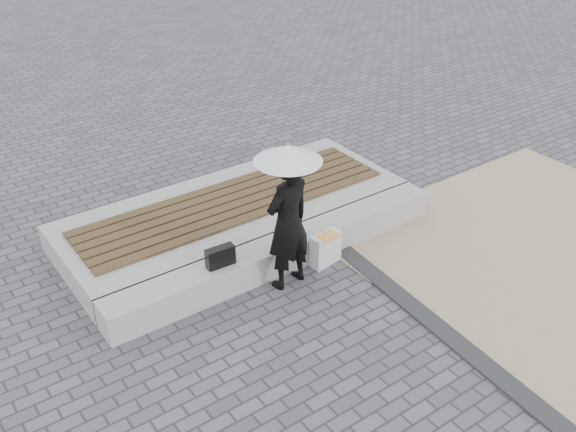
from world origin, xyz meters
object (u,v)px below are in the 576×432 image
object	(u,v)px
handbag	(220,257)
canvas_tote	(325,249)
woman	(288,223)
parasol	(288,153)
seating_ledge	(282,252)

from	to	relation	value
handbag	canvas_tote	bearing A→B (deg)	-7.41
woman	parasol	distance (m)	0.93
woman	canvas_tote	size ratio (longest dim) A/B	3.96
seating_ledge	handbag	world-z (taller)	handbag
woman	seating_ledge	bearing A→B (deg)	-121.46
seating_ledge	parasol	xyz separation A→B (m)	(-0.16, -0.37, 1.64)
canvas_tote	woman	bearing A→B (deg)	178.37
woman	parasol	bearing A→B (deg)	-7.85
woman	canvas_tote	xyz separation A→B (m)	(0.66, 0.07, -0.68)
canvas_tote	handbag	bearing A→B (deg)	162.08
seating_ledge	canvas_tote	xyz separation A→B (m)	(0.50, -0.30, 0.03)
seating_ledge	canvas_tote	size ratio (longest dim) A/B	10.91
parasol	handbag	bearing A→B (deg)	156.83
parasol	woman	bearing A→B (deg)	0.00
handbag	woman	bearing A→B (deg)	-20.07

